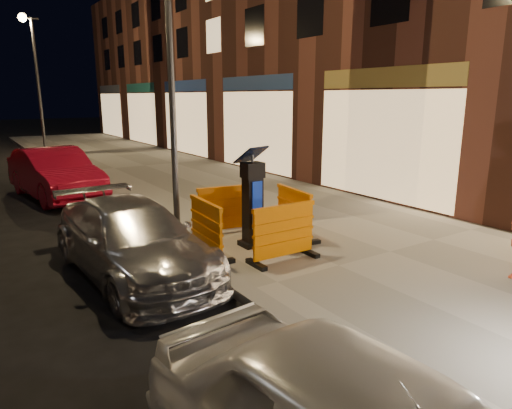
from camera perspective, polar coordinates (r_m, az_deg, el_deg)
ground_plane at (r=6.68m, az=-1.03°, el=-11.80°), size 120.00×120.00×0.00m
sidewalk at (r=8.52m, az=16.38°, el=-6.13°), size 6.00×60.00×0.15m
kerb at (r=6.65m, az=-1.04°, el=-11.21°), size 0.30×60.00×0.15m
parking_kiosk at (r=8.25m, az=-0.43°, el=0.58°), size 0.59×0.59×1.73m
barrier_front at (r=7.59m, az=3.49°, el=-3.56°), size 1.24×0.52×0.96m
barrier_back at (r=9.12m, az=-3.67°, el=-0.65°), size 1.30×0.69×0.96m
barrier_kerbside at (r=7.88m, az=-6.23°, el=-2.97°), size 0.58×1.26×0.96m
barrier_bldgside at (r=8.87m, az=4.73°, el=-1.08°), size 0.67×1.29×0.96m
car_silver at (r=7.80m, az=-14.89°, el=-8.44°), size 1.88×4.19×1.19m
car_red at (r=14.24m, az=-23.55°, el=0.75°), size 2.04×4.47×1.42m
street_lamp_mid at (r=8.83m, az=-10.55°, el=15.18°), size 0.12×0.12×6.00m
street_lamp_far at (r=23.37m, az=-25.51°, el=12.89°), size 0.12×0.12×6.00m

